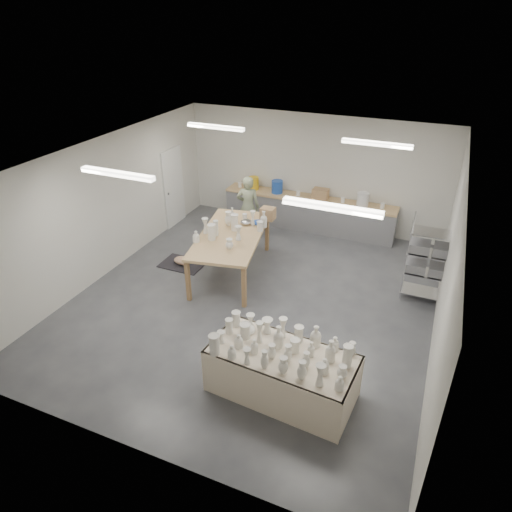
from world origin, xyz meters
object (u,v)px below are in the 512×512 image
at_px(drying_table, 282,371).
at_px(potter, 248,207).
at_px(red_stool, 252,222).
at_px(work_table, 234,232).

height_order(drying_table, potter, potter).
xyz_separation_m(potter, red_stool, (-0.00, 0.27, -0.54)).
xyz_separation_m(drying_table, red_stool, (-2.72, 5.15, -0.16)).
bearing_deg(drying_table, work_table, 130.83).
xyz_separation_m(drying_table, work_table, (-2.27, 3.10, 0.54)).
distance_m(drying_table, red_stool, 5.83).
distance_m(work_table, potter, 1.84).
relative_size(drying_table, work_table, 0.82).
bearing_deg(work_table, red_stool, 91.29).
height_order(drying_table, work_table, work_table).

